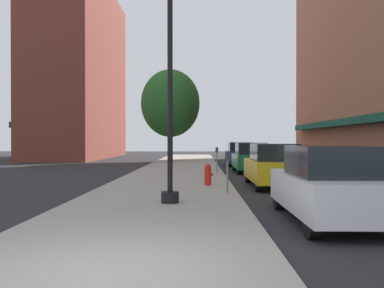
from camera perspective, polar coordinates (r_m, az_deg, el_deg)
name	(u,v)px	position (r m, az deg, el deg)	size (l,w,h in m)	color
ground_plane	(251,173)	(23.38, 8.03, -3.89)	(90.00, 90.00, 0.00)	#232326
sidewalk_slab	(180,170)	(24.23, -1.71, -3.59)	(4.80, 50.00, 0.12)	gray
building_far_background	(80,73)	(44.40, -15.05, 9.32)	(6.80, 18.00, 17.27)	brown
lamppost	(170,87)	(11.19, -3.03, 7.78)	(0.48, 0.48, 5.90)	black
fire_hydrant	(208,174)	(15.51, 2.19, -4.18)	(0.33, 0.26, 0.79)	red
parking_meter_near	(217,157)	(21.44, 3.41, -1.74)	(0.14, 0.09, 1.31)	slate
parking_meter_far	(227,167)	(13.20, 4.85, -3.13)	(0.14, 0.09, 1.31)	slate
tree_near	(170,103)	(34.88, -2.97, 5.57)	(4.88, 4.88, 7.57)	#422D1E
car_white	(329,185)	(9.57, 18.25, -5.37)	(1.80, 4.30, 1.66)	black
car_yellow	(273,166)	(16.27, 11.07, -2.95)	(1.80, 4.30, 1.66)	black
car_green	(251,158)	(23.41, 8.01, -1.90)	(1.80, 4.30, 1.66)	black
car_blue	(240,154)	(29.65, 6.56, -1.40)	(1.80, 4.30, 1.66)	black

